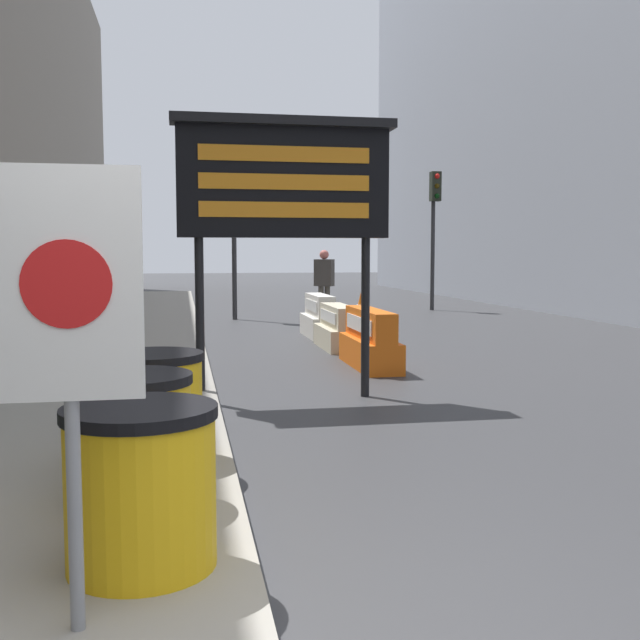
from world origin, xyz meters
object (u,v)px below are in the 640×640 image
jersey_barrier_cream (339,329)px  warning_sign (68,318)px  pedestrian_worker (324,279)px  traffic_light_near_curb (234,190)px  message_board (284,183)px  traffic_light_far_side (434,210)px  jersey_barrier_white (320,318)px  traffic_cone_mid (359,337)px  barrel_drum_foreground (141,486)px  barrel_drum_middle (132,438)px  traffic_cone_near (361,310)px  jersey_barrier_orange_far (370,342)px  barrel_drum_back (153,405)px

jersey_barrier_cream → warning_sign: bearing=-107.9°
pedestrian_worker → traffic_light_near_curb: bearing=22.1°
message_board → traffic_light_far_side: size_ratio=0.79×
message_board → jersey_barrier_white: (1.57, 6.29, -2.09)m
jersey_barrier_white → traffic_cone_mid: (0.01, -3.40, 0.00)m
jersey_barrier_white → pedestrian_worker: (0.81, 3.76, 0.66)m
traffic_light_far_side → pedestrian_worker: traffic_light_far_side is taller
traffic_light_far_side → barrel_drum_foreground: bearing=-113.4°
traffic_cone_mid → traffic_light_far_side: size_ratio=0.19×
traffic_light_near_curb → jersey_barrier_white: bearing=-71.1°
warning_sign → message_board: size_ratio=0.59×
barrel_drum_middle → traffic_cone_near: size_ratio=1.02×
traffic_cone_near → traffic_light_near_curb: (-2.72, 2.20, 2.86)m
barrel_drum_middle → warning_sign: 1.83m
traffic_light_far_side → jersey_barrier_white: bearing=-126.2°
message_board → jersey_barrier_cream: (1.57, 4.40, -2.12)m
barrel_drum_middle → traffic_cone_mid: (3.04, 6.63, -0.17)m
jersey_barrier_cream → traffic_cone_mid: size_ratio=2.17×
warning_sign → pedestrian_worker: size_ratio=1.08×
barrel_drum_foreground → jersey_barrier_orange_far: size_ratio=0.43×
barrel_drum_foreground → message_board: (1.35, 4.73, 1.92)m
warning_sign → jersey_barrier_white: bearing=74.8°
jersey_barrier_cream → jersey_barrier_white: (0.00, 1.88, 0.04)m
traffic_light_near_curb → barrel_drum_back: bearing=-96.6°
warning_sign → jersey_barrier_orange_far: size_ratio=1.01×
message_board → traffic_cone_near: (2.88, 8.19, -2.07)m
traffic_light_near_curb → pedestrian_worker: (2.22, -0.34, -2.21)m
barrel_drum_foreground → warning_sign: bearing=-110.7°
barrel_drum_foreground → barrel_drum_middle: 1.00m
traffic_cone_near → pedestrian_worker: size_ratio=0.45×
traffic_light_far_side → barrel_drum_middle: bearing=-115.0°
traffic_light_far_side → jersey_barrier_cream: bearing=-119.3°
jersey_barrier_white → traffic_cone_mid: jersey_barrier_white is taller
warning_sign → traffic_light_near_curb: traffic_light_near_curb is taller
jersey_barrier_orange_far → traffic_light_near_curb: traffic_light_near_curb is taller
jersey_barrier_white → pedestrian_worker: bearing=77.8°
message_board → barrel_drum_foreground: bearing=-106.0°
warning_sign → traffic_light_near_curb: bearing=83.7°
barrel_drum_back → traffic_cone_near: size_ratio=1.02×
barrel_drum_middle → traffic_light_near_curb: size_ratio=0.18×
barrel_drum_middle → traffic_light_far_side: bearing=65.0°
warning_sign → traffic_light_far_side: bearing=66.7°
jersey_barrier_white → traffic_light_near_curb: size_ratio=0.36×
barrel_drum_foreground → jersey_barrier_white: 11.40m
message_board → traffic_cone_near: message_board is taller
traffic_cone_near → jersey_barrier_cream: bearing=-109.1°
traffic_light_far_side → pedestrian_worker: bearing=-146.9°
warning_sign → traffic_light_near_curb: (1.75, 15.74, 1.82)m
barrel_drum_back → pedestrian_worker: 13.35m
jersey_barrier_cream → jersey_barrier_white: jersey_barrier_white is taller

